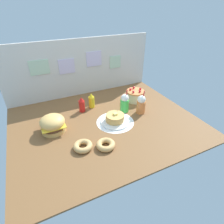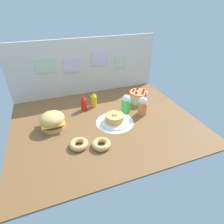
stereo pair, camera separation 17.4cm
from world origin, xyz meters
name	(u,v)px [view 1 (the left image)]	position (x,y,z in m)	size (l,w,h in m)	color
ground_plane	(106,123)	(0.00, 0.00, -0.01)	(2.23, 1.79, 0.02)	brown
back_wall	(81,68)	(0.00, 0.89, 0.43)	(2.23, 0.04, 0.84)	beige
doily_mat	(115,122)	(0.11, -0.05, 0.00)	(0.47, 0.47, 0.00)	white
burger	(53,124)	(-0.62, 0.10, 0.10)	(0.28, 0.28, 0.20)	#DBA859
pancake_stack	(115,119)	(0.11, -0.05, 0.05)	(0.36, 0.36, 0.13)	white
layer_cake	(135,96)	(0.63, 0.32, 0.08)	(0.27, 0.27, 0.19)	beige
ketchup_bottle	(82,105)	(-0.18, 0.37, 0.10)	(0.08, 0.08, 0.21)	red
mustard_bottle	(92,101)	(-0.03, 0.42, 0.10)	(0.08, 0.08, 0.21)	yellow
cream_soda_cup	(125,103)	(0.34, 0.13, 0.12)	(0.12, 0.12, 0.32)	green
orange_float_cup	(141,105)	(0.51, 0.00, 0.12)	(0.12, 0.12, 0.32)	orange
donut_pink_glaze	(83,146)	(-0.40, -0.33, 0.03)	(0.20, 0.20, 0.06)	tan
donut_chocolate	(106,145)	(-0.18, -0.41, 0.03)	(0.20, 0.20, 0.06)	tan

